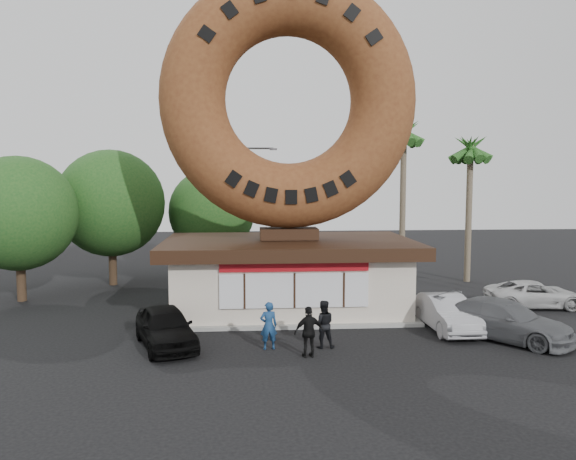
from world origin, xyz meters
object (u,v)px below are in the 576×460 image
(donut_shop, at_px, (289,273))
(car_grey, at_px, (504,320))
(car_white, at_px, (535,294))
(giant_donut, at_px, (289,100))
(street_lamp, at_px, (247,203))
(car_black, at_px, (165,327))
(person_right, at_px, (309,332))
(person_left, at_px, (269,326))
(person_center, at_px, (323,324))
(car_silver, at_px, (447,313))

(donut_shop, relative_size, car_grey, 2.22)
(car_white, bearing_deg, giant_donut, 93.85)
(street_lamp, relative_size, car_black, 1.88)
(giant_donut, height_order, car_grey, giant_donut)
(donut_shop, distance_m, car_grey, 9.36)
(car_grey, bearing_deg, person_right, 150.47)
(donut_shop, bearing_deg, car_white, -0.88)
(street_lamp, bearing_deg, person_left, -87.43)
(person_center, relative_size, car_silver, 0.41)
(person_left, relative_size, person_center, 0.99)
(car_black, height_order, car_silver, car_black)
(person_left, distance_m, car_white, 13.90)
(car_silver, bearing_deg, giant_donut, 146.79)
(car_silver, bearing_deg, person_right, -154.18)
(person_left, bearing_deg, giant_donut, -109.50)
(donut_shop, distance_m, giant_donut, 7.72)
(giant_donut, relative_size, car_silver, 2.70)
(car_grey, bearing_deg, donut_shop, 105.04)
(person_right, distance_m, car_black, 5.25)
(donut_shop, relative_size, person_left, 6.57)
(street_lamp, height_order, person_center, street_lamp)
(giant_donut, height_order, street_lamp, giant_donut)
(giant_donut, distance_m, street_lamp, 11.34)
(giant_donut, xyz_separation_m, person_right, (0.18, -6.75, -8.62))
(car_black, relative_size, car_silver, 1.01)
(street_lamp, height_order, car_black, street_lamp)
(car_black, distance_m, car_white, 17.16)
(car_silver, bearing_deg, car_black, -173.72)
(street_lamp, distance_m, person_center, 16.35)
(person_center, bearing_deg, giant_donut, -80.82)
(car_grey, bearing_deg, car_silver, 99.46)
(person_center, xyz_separation_m, car_black, (-5.63, 0.53, -0.13))
(car_black, bearing_deg, giant_donut, 27.71)
(donut_shop, bearing_deg, person_right, -88.46)
(car_black, bearing_deg, street_lamp, 59.56)
(giant_donut, distance_m, car_silver, 11.31)
(person_left, height_order, car_black, person_left)
(person_left, xyz_separation_m, person_right, (1.33, -0.99, 0.02))
(car_white, bearing_deg, person_left, 118.42)
(car_grey, distance_m, car_white, 6.29)
(donut_shop, distance_m, car_silver, 7.18)
(person_center, xyz_separation_m, car_silver, (5.23, 1.95, -0.16))
(donut_shop, height_order, giant_donut, giant_donut)
(street_lamp, xyz_separation_m, car_grey, (9.60, -15.17, -3.75))
(person_left, distance_m, car_black, 3.73)
(giant_donut, xyz_separation_m, person_left, (-1.15, -5.76, -8.64))
(car_black, bearing_deg, car_white, -2.43)
(donut_shop, distance_m, car_black, 7.16)
(person_center, height_order, car_silver, person_center)
(giant_donut, height_order, car_white, giant_donut)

